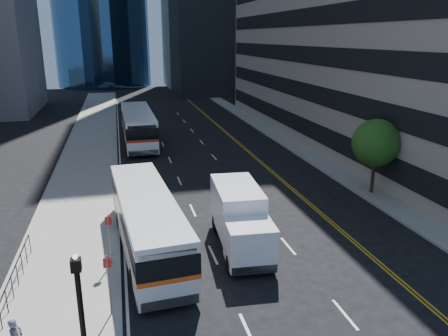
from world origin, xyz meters
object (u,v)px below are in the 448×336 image
Objects in this scene: street_tree at (376,143)px; box_truck at (240,218)px; bus_front at (147,220)px; lamp_post at (82,322)px; bus_rear at (138,126)px.

street_tree is 12.42m from box_truck.
box_truck is at bearing -153.48° from street_tree.
box_truck reaches higher than bus_front.
lamp_post reaches higher than box_truck.
bus_front is 23.82m from bus_rear.
bus_rear is 24.89m from box_truck.
box_truck is (7.04, 8.53, -1.11)m from lamp_post.
street_tree is at bearing 37.87° from lamp_post.
lamp_post is 0.70× the size of box_truck.
lamp_post is 0.35× the size of bus_rear.
bus_rear is (3.19, 33.12, -0.91)m from lamp_post.
box_truck is at bearing 50.47° from lamp_post.
street_tree is at bearing 30.61° from box_truck.
lamp_post reaches higher than bus_rear.
bus_rear is (0.79, 23.81, 0.19)m from bus_front.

